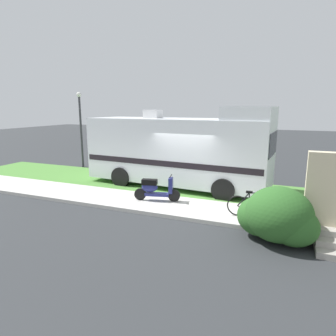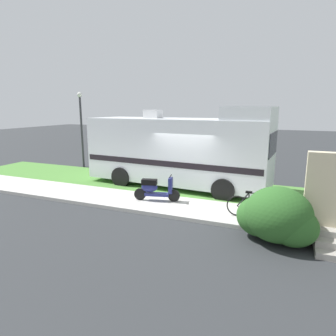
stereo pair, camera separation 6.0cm
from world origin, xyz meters
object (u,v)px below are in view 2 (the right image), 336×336
at_px(motorhome_rv, 179,150).
at_px(street_lamp_post, 81,123).
at_px(scooter, 155,189).
at_px(bicycle, 254,206).
at_px(pickup_truck_near, 133,149).

xyz_separation_m(motorhome_rv, street_lamp_post, (-6.86, 2.04, 0.96)).
xyz_separation_m(scooter, bicycle, (3.58, -0.40, -0.08)).
relative_size(bicycle, street_lamp_post, 0.39).
bearing_deg(motorhome_rv, scooter, -90.16).
bearing_deg(bicycle, pickup_truck_near, 139.11).
xyz_separation_m(motorhome_rv, pickup_truck_near, (-4.68, 4.19, -0.74)).
xyz_separation_m(motorhome_rv, scooter, (-0.01, -2.56, -1.10)).
relative_size(bicycle, pickup_truck_near, 0.30).
height_order(scooter, street_lamp_post, street_lamp_post).
bearing_deg(street_lamp_post, scooter, -33.88).
xyz_separation_m(pickup_truck_near, street_lamp_post, (-2.19, -2.14, 1.70)).
bearing_deg(pickup_truck_near, scooter, -55.33).
height_order(scooter, bicycle, scooter).
bearing_deg(pickup_truck_near, street_lamp_post, -135.59).
distance_m(motorhome_rv, pickup_truck_near, 6.32).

